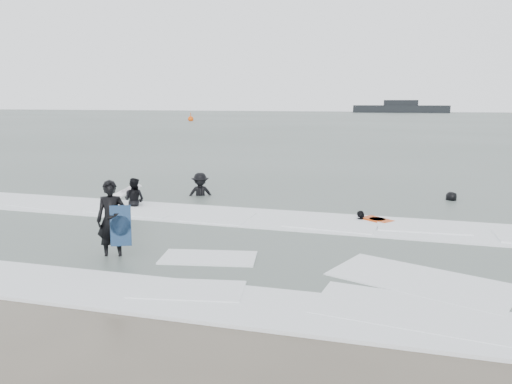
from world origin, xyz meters
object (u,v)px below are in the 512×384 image
(vessel_horizon, at_px, (401,108))
(surfer_wading, at_px, (135,208))
(surfer_right_near, at_px, (361,222))
(surfer_centre, at_px, (114,258))
(buoy, at_px, (191,119))
(surfer_right_far, at_px, (451,202))
(surfer_breaker, at_px, (200,197))

(vessel_horizon, bearing_deg, surfer_wading, -93.17)
(surfer_wading, xyz_separation_m, surfer_right_near, (7.89, 0.15, 0.00))
(surfer_centre, bearing_deg, buoy, 94.09)
(surfer_wading, xyz_separation_m, vessel_horizon, (7.92, 142.84, 1.41))
(surfer_wading, height_order, vessel_horizon, vessel_horizon)
(surfer_wading, bearing_deg, buoy, -65.34)
(surfer_right_far, height_order, vessel_horizon, vessel_horizon)
(buoy, xyz_separation_m, vessel_horizon, (36.06, 73.89, 0.99))
(surfer_breaker, xyz_separation_m, surfer_right_far, (9.38, 1.86, 0.00))
(surfer_wading, relative_size, surfer_breaker, 0.89)
(surfer_centre, bearing_deg, vessel_horizon, 69.57)
(surfer_breaker, distance_m, surfer_right_far, 9.56)
(surfer_right_near, bearing_deg, surfer_wading, -34.16)
(surfer_centre, height_order, surfer_breaker, surfer_centre)
(surfer_wading, relative_size, surfer_right_far, 1.06)
(surfer_wading, relative_size, surfer_right_near, 1.08)
(surfer_right_near, height_order, surfer_right_far, surfer_right_far)
(surfer_centre, xyz_separation_m, surfer_right_near, (5.41, 5.46, 0.00))
(surfer_centre, xyz_separation_m, surfer_right_far, (8.41, 9.61, 0.00))
(surfer_breaker, relative_size, vessel_horizon, 0.07)
(buoy, distance_m, vessel_horizon, 82.23)
(surfer_centre, relative_size, surfer_wading, 1.19)
(surfer_right_far, bearing_deg, buoy, -86.94)
(surfer_wading, distance_m, buoy, 74.47)
(surfer_wading, relative_size, buoy, 0.98)
(surfer_breaker, bearing_deg, surfer_right_far, -15.21)
(surfer_wading, distance_m, surfer_right_far, 11.71)
(buoy, bearing_deg, surfer_breaker, -65.97)
(surfer_wading, bearing_deg, surfer_breaker, -119.25)
(surfer_wading, distance_m, surfer_right_near, 7.90)
(vessel_horizon, bearing_deg, surfer_right_far, -88.77)
(surfer_right_near, xyz_separation_m, surfer_right_far, (2.99, 4.15, 0.00))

